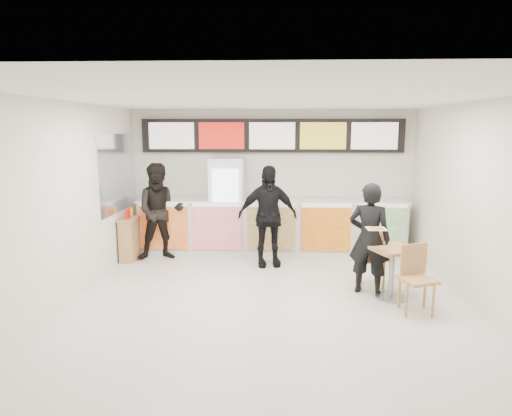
# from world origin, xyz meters

# --- Properties ---
(floor) EXTENTS (7.00, 7.00, 0.00)m
(floor) POSITION_xyz_m (0.00, 0.00, 0.00)
(floor) COLOR beige
(floor) RESTS_ON ground
(ceiling) EXTENTS (7.00, 7.00, 0.00)m
(ceiling) POSITION_xyz_m (0.00, 0.00, 3.00)
(ceiling) COLOR white
(ceiling) RESTS_ON wall_back
(wall_back) EXTENTS (6.00, 0.00, 6.00)m
(wall_back) POSITION_xyz_m (0.00, 3.50, 1.50)
(wall_back) COLOR silver
(wall_back) RESTS_ON floor
(wall_left) EXTENTS (0.00, 7.00, 7.00)m
(wall_left) POSITION_xyz_m (-3.00, 0.00, 1.50)
(wall_left) COLOR silver
(wall_left) RESTS_ON floor
(wall_right) EXTENTS (0.00, 7.00, 7.00)m
(wall_right) POSITION_xyz_m (3.00, 0.00, 1.50)
(wall_right) COLOR silver
(wall_right) RESTS_ON floor
(service_counter) EXTENTS (5.56, 0.77, 1.14)m
(service_counter) POSITION_xyz_m (0.00, 3.09, 0.57)
(service_counter) COLOR silver
(service_counter) RESTS_ON floor
(menu_board) EXTENTS (5.50, 0.14, 0.70)m
(menu_board) POSITION_xyz_m (0.00, 3.41, 2.45)
(menu_board) COLOR black
(menu_board) RESTS_ON wall_back
(drinks_fridge) EXTENTS (0.70, 0.67, 2.00)m
(drinks_fridge) POSITION_xyz_m (-0.93, 3.11, 1.00)
(drinks_fridge) COLOR white
(drinks_fridge) RESTS_ON floor
(mirror_panel) EXTENTS (0.01, 2.00, 1.50)m
(mirror_panel) POSITION_xyz_m (-2.99, 2.45, 1.75)
(mirror_panel) COLOR #B2B7BF
(mirror_panel) RESTS_ON wall_left
(customer_main) EXTENTS (0.76, 0.63, 1.78)m
(customer_main) POSITION_xyz_m (1.56, 0.78, 0.89)
(customer_main) COLOR black
(customer_main) RESTS_ON floor
(customer_left) EXTENTS (1.09, 0.94, 1.93)m
(customer_left) POSITION_xyz_m (-2.21, 2.55, 0.97)
(customer_left) COLOR black
(customer_left) RESTS_ON floor
(customer_mid) EXTENTS (1.20, 0.68, 1.93)m
(customer_mid) POSITION_xyz_m (-0.07, 2.20, 0.96)
(customer_mid) COLOR black
(customer_mid) RESTS_ON floor
(pizza_slice) EXTENTS (0.36, 0.36, 0.02)m
(pizza_slice) POSITION_xyz_m (1.56, 0.33, 1.16)
(pizza_slice) COLOR beige
(pizza_slice) RESTS_ON customer_main
(cafe_table) EXTENTS (1.01, 1.70, 0.96)m
(cafe_table) POSITION_xyz_m (1.88, 0.54, 0.56)
(cafe_table) COLOR tan
(cafe_table) RESTS_ON floor
(condiment_ledge) EXTENTS (0.31, 0.76, 1.02)m
(condiment_ledge) POSITION_xyz_m (-2.82, 2.52, 0.44)
(condiment_ledge) COLOR tan
(condiment_ledge) RESTS_ON floor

